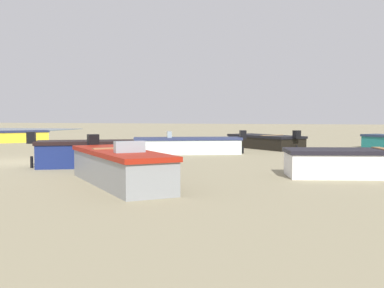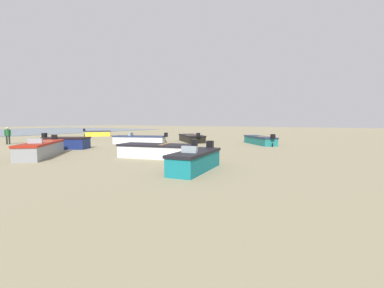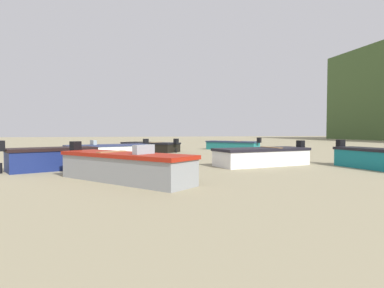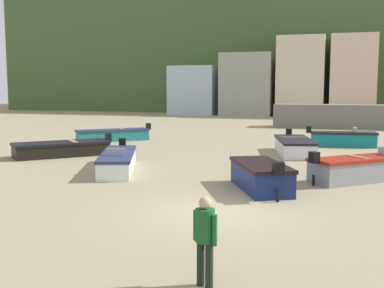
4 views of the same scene
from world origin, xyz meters
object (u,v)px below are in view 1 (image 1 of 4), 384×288
object	(u,v)px
boat_white_4	(364,163)
boat_yellow_5	(21,136)
boat_grey_0	(119,167)
boat_white_2	(188,145)
boat_navy_8	(85,154)
boat_black_3	(265,142)

from	to	relation	value
boat_white_4	boat_yellow_5	distance (m)	24.25
boat_grey_0	boat_white_2	bearing A→B (deg)	-126.01
boat_grey_0	boat_navy_8	world-z (taller)	boat_navy_8
boat_white_2	boat_white_4	bearing A→B (deg)	-153.42
boat_grey_0	boat_black_3	distance (m)	14.71
boat_grey_0	boat_yellow_5	size ratio (longest dim) A/B	1.34
boat_grey_0	boat_black_3	world-z (taller)	boat_grey_0
boat_grey_0	boat_white_2	world-z (taller)	boat_grey_0
boat_white_2	boat_yellow_5	distance (m)	14.70
boat_yellow_5	boat_navy_8	bearing A→B (deg)	-3.51
boat_grey_0	boat_white_4	bearing A→B (deg)	166.47
boat_white_4	boat_navy_8	world-z (taller)	boat_navy_8
boat_grey_0	boat_black_3	size ratio (longest dim) A/B	1.02
boat_black_3	boat_white_4	xyz separation A→B (m)	(11.27, 4.05, 0.04)
boat_black_3	boat_grey_0	bearing A→B (deg)	-143.81
boat_black_3	boat_yellow_5	xyz separation A→B (m)	(-1.85, -16.34, 0.03)
boat_white_2	boat_navy_8	bearing A→B (deg)	141.78
boat_grey_0	boat_navy_8	size ratio (longest dim) A/B	1.27
boat_white_4	boat_navy_8	bearing A→B (deg)	75.03
boat_white_2	boat_navy_8	distance (m)	6.60
boat_navy_8	boat_white_2	bearing A→B (deg)	137.20
boat_yellow_5	boat_navy_8	xyz separation A→B (m)	(12.70, 11.20, 0.07)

